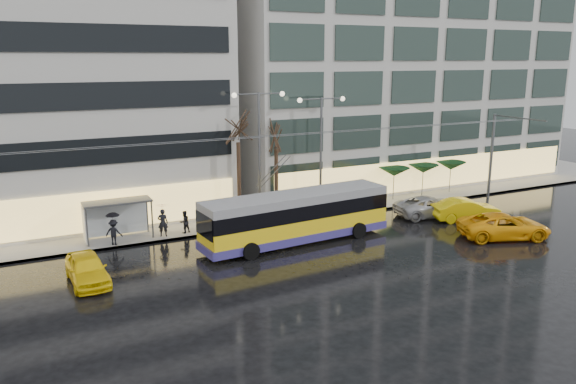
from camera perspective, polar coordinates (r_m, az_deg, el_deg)
ground at (r=30.76m, az=1.92°, el=-8.42°), size 140.00×140.00×0.00m
sidewalk at (r=43.60m, az=-4.54°, el=-1.71°), size 80.00×10.00×0.15m
kerb at (r=39.22m, az=-1.81°, el=-3.41°), size 80.00×0.10×0.15m
building_right at (r=54.86m, az=10.32°, el=14.51°), size 32.00×14.00×25.00m
trolleybus at (r=35.44m, az=0.89°, el=-2.72°), size 12.71×5.16×5.82m
catenary at (r=36.82m, az=-2.55°, el=2.17°), size 42.24×5.12×7.00m
bus_shelter at (r=37.36m, az=-17.55°, el=-1.90°), size 4.20×1.60×2.51m
street_lamp_near at (r=39.51m, az=-2.95°, el=5.50°), size 3.96×0.36×9.03m
street_lamp_far at (r=41.78m, az=3.38°, el=5.55°), size 3.96×0.36×8.53m
tree_a at (r=38.98m, az=-5.12°, el=6.98°), size 3.20×3.20×8.40m
tree_b at (r=40.43m, az=-1.22°, el=6.28°), size 3.20×3.20×7.70m
parasol_a at (r=46.33m, az=10.73°, el=2.02°), size 2.50×2.50×2.65m
parasol_b at (r=48.19m, az=13.58°, el=2.32°), size 2.50×2.50×2.65m
parasol_c at (r=50.15m, az=16.21°, el=2.59°), size 2.50×2.50×2.65m
taxi_a at (r=31.26m, az=-19.73°, el=-7.36°), size 2.01×4.60×1.54m
taxi_b at (r=42.42m, az=17.64°, el=-1.73°), size 5.13×3.14×1.59m
taxi_c at (r=39.17m, az=21.11°, el=-3.23°), size 6.42×4.60×1.62m
sedan_silver at (r=42.86m, az=14.27°, el=-1.42°), size 5.69×3.24×1.50m
pedestrian_a at (r=37.14m, az=-12.64°, el=-2.30°), size 1.26×1.27×2.19m
pedestrian_b at (r=37.76m, az=-10.48°, el=-3.00°), size 0.87×0.77×1.50m
pedestrian_c at (r=36.30m, az=-17.31°, el=-3.47°), size 1.21×1.13×2.11m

